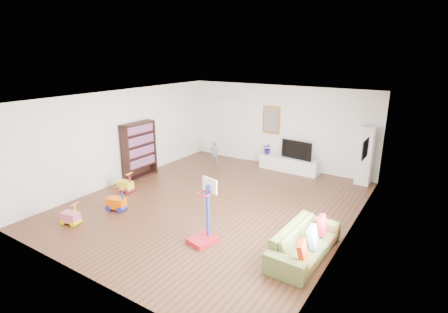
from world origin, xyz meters
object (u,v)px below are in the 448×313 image
Objects in this scene: basketball_hoop at (202,212)px; bookshelf at (139,150)px; sofa at (305,242)px; media_console at (289,164)px.

bookshelf is at bearing 164.78° from basketball_hoop.
basketball_hoop is at bearing 111.09° from sofa.
bookshelf reaches higher than basketball_hoop.
media_console is 4.97m from sofa.
sofa is at bearing -62.31° from media_console.
basketball_hoop is (3.91, -2.10, -0.18)m from bookshelf.
media_console is 1.00× the size of sofa.
bookshelf is 6.02m from sofa.
media_console is at bearing 39.66° from bookshelf.
media_console is 1.14× the size of bookshelf.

